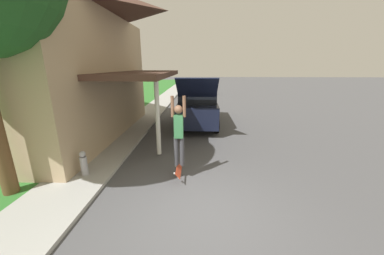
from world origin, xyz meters
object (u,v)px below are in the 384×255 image
at_px(suv_parked, 198,104).
at_px(skateboard, 178,171).
at_px(skateboarder, 179,131).
at_px(fire_hydrant, 84,163).
at_px(car_down_street, 202,88).

xyz_separation_m(suv_parked, skateboard, (-0.46, -6.33, -0.84)).
relative_size(suv_parked, skateboard, 7.68).
bearing_deg(skateboarder, suv_parked, 85.91).
bearing_deg(fire_hydrant, car_down_street, 80.13).
bearing_deg(skateboard, skateboarder, 78.98).
height_order(skateboard, fire_hydrant, fire_hydrant).
bearing_deg(car_down_street, skateboarder, -92.10).
xyz_separation_m(skateboard, fire_hydrant, (-2.81, 0.05, 0.15)).
xyz_separation_m(suv_parked, car_down_street, (0.31, 14.32, -0.51)).
height_order(suv_parked, car_down_street, suv_parked).
xyz_separation_m(car_down_street, skateboard, (-0.77, -20.65, -0.34)).
bearing_deg(suv_parked, skateboard, -94.20).
relative_size(suv_parked, skateboarder, 2.94).
bearing_deg(suv_parked, skateboarder, -94.09).
distance_m(suv_parked, car_down_street, 14.33).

